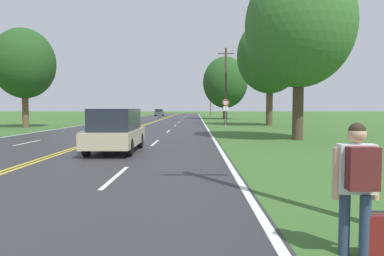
{
  "coord_description": "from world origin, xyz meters",
  "views": [
    {
      "loc": [
        5.49,
        -1.48,
        1.83
      ],
      "look_at": [
        5.35,
        13.81,
        0.95
      ],
      "focal_mm": 32.0,
      "sensor_mm": 36.0,
      "label": 1
    }
  ],
  "objects_px": {
    "traffic_sign": "(226,106)",
    "tree_far_back": "(270,56)",
    "suitcase": "(382,238)",
    "tree_behind_sign": "(225,82)",
    "car_champagne_van_nearest": "(116,129)",
    "car_dark_grey_hatchback_mid_near": "(159,112)",
    "tree_left_verge": "(299,26)",
    "hitchhiker_person": "(357,176)",
    "car_maroon_sedan_approaching": "(127,115)",
    "tree_mid_treeline": "(24,64)"
  },
  "relations": [
    {
      "from": "traffic_sign",
      "to": "tree_far_back",
      "type": "bearing_deg",
      "value": 43.37
    },
    {
      "from": "suitcase",
      "to": "traffic_sign",
      "type": "relative_size",
      "value": 0.23
    },
    {
      "from": "tree_behind_sign",
      "to": "car_champagne_van_nearest",
      "type": "height_order",
      "value": "tree_behind_sign"
    },
    {
      "from": "car_champagne_van_nearest",
      "to": "car_dark_grey_hatchback_mid_near",
      "type": "bearing_deg",
      "value": -176.25
    },
    {
      "from": "suitcase",
      "to": "tree_behind_sign",
      "type": "height_order",
      "value": "tree_behind_sign"
    },
    {
      "from": "tree_left_verge",
      "to": "car_dark_grey_hatchback_mid_near",
      "type": "relative_size",
      "value": 2.52
    },
    {
      "from": "suitcase",
      "to": "car_dark_grey_hatchback_mid_near",
      "type": "bearing_deg",
      "value": 9.35
    },
    {
      "from": "hitchhiker_person",
      "to": "car_champagne_van_nearest",
      "type": "height_order",
      "value": "car_champagne_van_nearest"
    },
    {
      "from": "tree_behind_sign",
      "to": "car_maroon_sedan_approaching",
      "type": "bearing_deg",
      "value": -153.53
    },
    {
      "from": "tree_left_verge",
      "to": "tree_far_back",
      "type": "bearing_deg",
      "value": 83.45
    },
    {
      "from": "tree_far_back",
      "to": "tree_behind_sign",
      "type": "bearing_deg",
      "value": 96.98
    },
    {
      "from": "tree_left_verge",
      "to": "car_maroon_sedan_approaching",
      "type": "relative_size",
      "value": 2.29
    },
    {
      "from": "car_dark_grey_hatchback_mid_near",
      "to": "tree_far_back",
      "type": "bearing_deg",
      "value": -159.85
    },
    {
      "from": "hitchhiker_person",
      "to": "suitcase",
      "type": "xyz_separation_m",
      "value": [
        0.3,
        -0.04,
        -0.74
      ]
    },
    {
      "from": "tree_behind_sign",
      "to": "car_champagne_van_nearest",
      "type": "distance_m",
      "value": 45.12
    },
    {
      "from": "tree_left_verge",
      "to": "car_champagne_van_nearest",
      "type": "height_order",
      "value": "tree_left_verge"
    },
    {
      "from": "tree_mid_treeline",
      "to": "traffic_sign",
      "type": "bearing_deg",
      "value": -3.36
    },
    {
      "from": "suitcase",
      "to": "car_champagne_van_nearest",
      "type": "bearing_deg",
      "value": 30.1
    },
    {
      "from": "traffic_sign",
      "to": "tree_mid_treeline",
      "type": "relative_size",
      "value": 0.28
    },
    {
      "from": "car_champagne_van_nearest",
      "to": "car_maroon_sedan_approaching",
      "type": "height_order",
      "value": "car_champagne_van_nearest"
    },
    {
      "from": "tree_far_back",
      "to": "hitchhiker_person",
      "type": "bearing_deg",
      "value": -100.4
    },
    {
      "from": "suitcase",
      "to": "car_maroon_sedan_approaching",
      "type": "distance_m",
      "value": 48.25
    },
    {
      "from": "traffic_sign",
      "to": "tree_mid_treeline",
      "type": "height_order",
      "value": "tree_mid_treeline"
    },
    {
      "from": "tree_far_back",
      "to": "car_champagne_van_nearest",
      "type": "distance_m",
      "value": 25.35
    },
    {
      "from": "tree_left_verge",
      "to": "car_dark_grey_hatchback_mid_near",
      "type": "distance_m",
      "value": 65.0
    },
    {
      "from": "car_maroon_sedan_approaching",
      "to": "car_dark_grey_hatchback_mid_near",
      "type": "distance_m",
      "value": 32.29
    },
    {
      "from": "car_maroon_sedan_approaching",
      "to": "traffic_sign",
      "type": "bearing_deg",
      "value": -145.59
    },
    {
      "from": "car_champagne_van_nearest",
      "to": "car_maroon_sedan_approaching",
      "type": "bearing_deg",
      "value": -170.17
    },
    {
      "from": "car_champagne_van_nearest",
      "to": "car_maroon_sedan_approaching",
      "type": "distance_m",
      "value": 37.06
    },
    {
      "from": "tree_behind_sign",
      "to": "tree_left_verge",
      "type": "bearing_deg",
      "value": -88.74
    },
    {
      "from": "hitchhiker_person",
      "to": "car_champagne_van_nearest",
      "type": "relative_size",
      "value": 0.37
    },
    {
      "from": "hitchhiker_person",
      "to": "tree_mid_treeline",
      "type": "height_order",
      "value": "tree_mid_treeline"
    },
    {
      "from": "tree_left_verge",
      "to": "tree_behind_sign",
      "type": "distance_m",
      "value": 38.4
    },
    {
      "from": "hitchhiker_person",
      "to": "car_dark_grey_hatchback_mid_near",
      "type": "height_order",
      "value": "hitchhiker_person"
    },
    {
      "from": "hitchhiker_person",
      "to": "tree_left_verge",
      "type": "bearing_deg",
      "value": -12.81
    },
    {
      "from": "tree_mid_treeline",
      "to": "car_champagne_van_nearest",
      "type": "relative_size",
      "value": 2.12
    },
    {
      "from": "tree_left_verge",
      "to": "tree_mid_treeline",
      "type": "distance_m",
      "value": 25.49
    },
    {
      "from": "suitcase",
      "to": "car_maroon_sedan_approaching",
      "type": "relative_size",
      "value": 0.14
    },
    {
      "from": "tree_behind_sign",
      "to": "tree_far_back",
      "type": "xyz_separation_m",
      "value": [
        2.71,
        -22.16,
        1.11
      ]
    },
    {
      "from": "hitchhiker_person",
      "to": "car_dark_grey_hatchback_mid_near",
      "type": "bearing_deg",
      "value": 9.14
    },
    {
      "from": "car_champagne_van_nearest",
      "to": "car_maroon_sedan_approaching",
      "type": "relative_size",
      "value": 1.0
    },
    {
      "from": "traffic_sign",
      "to": "car_maroon_sedan_approaching",
      "type": "distance_m",
      "value": 23.27
    },
    {
      "from": "tree_mid_treeline",
      "to": "car_maroon_sedan_approaching",
      "type": "height_order",
      "value": "tree_mid_treeline"
    },
    {
      "from": "suitcase",
      "to": "tree_mid_treeline",
      "type": "xyz_separation_m",
      "value": [
        -18.44,
        28.43,
        5.78
      ]
    },
    {
      "from": "hitchhiker_person",
      "to": "tree_far_back",
      "type": "bearing_deg",
      "value": -8.95
    },
    {
      "from": "tree_behind_sign",
      "to": "tree_far_back",
      "type": "distance_m",
      "value": 22.35
    },
    {
      "from": "tree_behind_sign",
      "to": "tree_far_back",
      "type": "bearing_deg",
      "value": -83.02
    },
    {
      "from": "hitchhiker_person",
      "to": "tree_behind_sign",
      "type": "height_order",
      "value": "tree_behind_sign"
    },
    {
      "from": "suitcase",
      "to": "car_maroon_sedan_approaching",
      "type": "xyz_separation_m",
      "value": [
        -12.36,
        46.64,
        0.57
      ]
    },
    {
      "from": "hitchhiker_person",
      "to": "tree_left_verge",
      "type": "relative_size",
      "value": 0.16
    }
  ]
}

